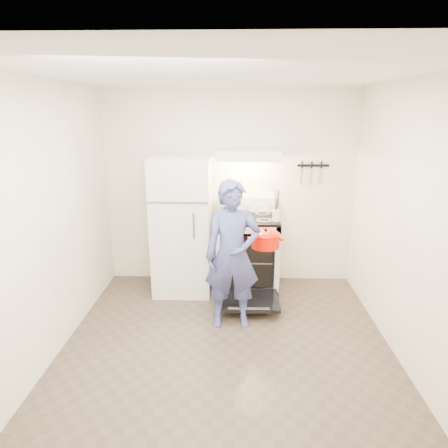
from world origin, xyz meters
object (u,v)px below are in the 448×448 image
at_px(person, 232,255).
at_px(dutch_oven, 265,241).
at_px(tea_kettle, 227,203).
at_px(refrigerator, 182,225).
at_px(stove_body, 247,255).

relative_size(person, dutch_oven, 4.09).
bearing_deg(tea_kettle, dutch_oven, -60.14).
xyz_separation_m(refrigerator, stove_body, (0.81, 0.02, -0.39)).
relative_size(refrigerator, stove_body, 1.85).
height_order(stove_body, tea_kettle, tea_kettle).
bearing_deg(refrigerator, person, -54.09).
distance_m(stove_body, dutch_oven, 0.76).
bearing_deg(refrigerator, dutch_oven, -31.16).
height_order(person, dutch_oven, person).
xyz_separation_m(tea_kettle, dutch_oven, (0.44, -0.77, -0.23)).
distance_m(person, dutch_oven, 0.45).
bearing_deg(dutch_oven, tea_kettle, 119.86).
bearing_deg(stove_body, refrigerator, -178.23).
relative_size(stove_body, dutch_oven, 2.40).
xyz_separation_m(refrigerator, dutch_oven, (0.99, -0.60, 0.01)).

